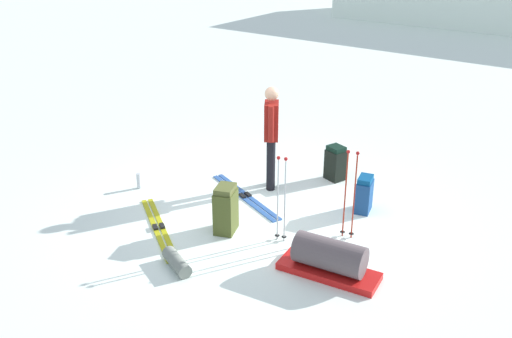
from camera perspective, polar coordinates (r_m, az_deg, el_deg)
ground_plane at (r=8.58m, az=-0.00°, el=-4.27°), size 80.00×80.00×0.00m
skier_standing at (r=8.96m, az=1.56°, el=3.71°), size 0.38×0.48×1.70m
ski_pair_near at (r=8.99m, az=-1.10°, el=-2.78°), size 1.81×0.77×0.05m
ski_pair_far at (r=8.23m, az=-9.80°, el=-5.88°), size 1.68×1.09×0.05m
backpack_large_dark at (r=8.62m, az=10.88°, el=-2.54°), size 0.30×0.38×0.57m
backpack_bright at (r=7.91m, az=-3.08°, el=-4.09°), size 0.39×0.44×0.70m
backpack_small_spare at (r=9.58m, az=8.03°, el=0.59°), size 0.36×0.32×0.60m
ski_poles_planted_near at (r=7.52m, az=2.59°, el=-2.62°), size 0.17×0.10×1.25m
ski_poles_planted_far at (r=7.69m, az=9.49°, el=-2.14°), size 0.19×0.11×1.30m
gear_sled at (r=7.10m, az=7.42°, el=-8.99°), size 1.32×0.67×0.49m
sleeping_mat_rolled at (r=7.30m, az=-8.01°, el=-9.30°), size 0.58×0.36×0.18m
thermos_bottle at (r=9.42m, az=-11.75°, el=-1.19°), size 0.07×0.07×0.26m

